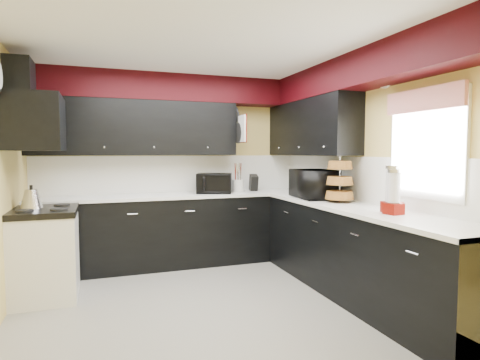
# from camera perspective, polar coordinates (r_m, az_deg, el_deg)

# --- Properties ---
(ground) EXTENTS (3.60, 3.60, 0.00)m
(ground) POSITION_cam_1_polar(r_m,az_deg,el_deg) (4.12, -4.72, -17.25)
(ground) COLOR gray
(ground) RESTS_ON ground
(wall_back) EXTENTS (3.60, 0.06, 2.50)m
(wall_back) POSITION_cam_1_polar(r_m,az_deg,el_deg) (5.60, -9.48, 1.48)
(wall_back) COLOR #E0C666
(wall_back) RESTS_ON ground
(wall_right) EXTENTS (0.06, 3.60, 2.50)m
(wall_right) POSITION_cam_1_polar(r_m,az_deg,el_deg) (4.64, 17.23, 0.84)
(wall_right) COLOR #E0C666
(wall_right) RESTS_ON ground
(ceiling) EXTENTS (3.60, 3.60, 0.06)m
(ceiling) POSITION_cam_1_polar(r_m,az_deg,el_deg) (3.97, -4.94, 18.71)
(ceiling) COLOR white
(ceiling) RESTS_ON wall_back
(cab_back) EXTENTS (3.60, 0.60, 0.90)m
(cab_back) POSITION_cam_1_polar(r_m,az_deg,el_deg) (5.40, -8.83, -7.16)
(cab_back) COLOR black
(cab_back) RESTS_ON ground
(cab_right) EXTENTS (0.60, 3.00, 0.90)m
(cab_right) POSITION_cam_1_polar(r_m,az_deg,el_deg) (4.34, 16.18, -10.05)
(cab_right) COLOR black
(cab_right) RESTS_ON ground
(counter_back) EXTENTS (3.62, 0.64, 0.04)m
(counter_back) POSITION_cam_1_polar(r_m,az_deg,el_deg) (5.33, -8.88, -2.20)
(counter_back) COLOR white
(counter_back) RESTS_ON cab_back
(counter_right) EXTENTS (0.64, 3.02, 0.04)m
(counter_right) POSITION_cam_1_polar(r_m,az_deg,el_deg) (4.25, 16.30, -3.89)
(counter_right) COLOR white
(counter_right) RESTS_ON cab_right
(splash_back) EXTENTS (3.60, 0.02, 0.50)m
(splash_back) POSITION_cam_1_polar(r_m,az_deg,el_deg) (5.60, -9.46, 0.86)
(splash_back) COLOR white
(splash_back) RESTS_ON counter_back
(splash_right) EXTENTS (0.02, 3.60, 0.50)m
(splash_right) POSITION_cam_1_polar(r_m,az_deg,el_deg) (4.64, 17.12, 0.10)
(splash_right) COLOR white
(splash_right) RESTS_ON counter_right
(upper_back) EXTENTS (2.60, 0.35, 0.70)m
(upper_back) POSITION_cam_1_polar(r_m,az_deg,el_deg) (5.37, -14.53, 7.17)
(upper_back) COLOR black
(upper_back) RESTS_ON wall_back
(upper_right) EXTENTS (0.35, 1.80, 0.70)m
(upper_right) POSITION_cam_1_polar(r_m,az_deg,el_deg) (5.30, 9.96, 7.28)
(upper_right) COLOR black
(upper_right) RESTS_ON wall_right
(soffit_back) EXTENTS (3.60, 0.36, 0.35)m
(soffit_back) POSITION_cam_1_polar(r_m,az_deg,el_deg) (5.48, -9.28, 12.69)
(soffit_back) COLOR black
(soffit_back) RESTS_ON wall_back
(soffit_right) EXTENTS (0.36, 3.24, 0.35)m
(soffit_right) POSITION_cam_1_polar(r_m,az_deg,el_deg) (4.46, 17.03, 14.60)
(soffit_right) COLOR black
(soffit_right) RESTS_ON wall_right
(stove) EXTENTS (0.60, 0.75, 0.86)m
(stove) POSITION_cam_1_polar(r_m,az_deg,el_deg) (4.62, -25.89, -9.69)
(stove) COLOR white
(stove) RESTS_ON ground
(cooktop) EXTENTS (0.62, 0.77, 0.06)m
(cooktop) POSITION_cam_1_polar(r_m,az_deg,el_deg) (4.54, -26.06, -4.03)
(cooktop) COLOR black
(cooktop) RESTS_ON stove
(hood) EXTENTS (0.50, 0.78, 0.55)m
(hood) POSITION_cam_1_polar(r_m,az_deg,el_deg) (4.51, -27.05, 7.24)
(hood) COLOR black
(hood) RESTS_ON wall_left
(hood_duct) EXTENTS (0.24, 0.40, 0.40)m
(hood_duct) POSITION_cam_1_polar(r_m,az_deg,el_deg) (4.58, -28.87, 12.42)
(hood_duct) COLOR black
(hood_duct) RESTS_ON wall_left
(window) EXTENTS (0.03, 0.86, 0.96)m
(window) POSITION_cam_1_polar(r_m,az_deg,el_deg) (3.94, 25.01, 4.48)
(window) COLOR white
(window) RESTS_ON wall_right
(valance) EXTENTS (0.04, 0.88, 0.20)m
(valance) POSITION_cam_1_polar(r_m,az_deg,el_deg) (3.92, 24.60, 10.35)
(valance) COLOR red
(valance) RESTS_ON wall_right
(pan_top) EXTENTS (0.03, 0.22, 0.40)m
(pan_top) POSITION_cam_1_polar(r_m,az_deg,el_deg) (5.58, -0.69, 9.23)
(pan_top) COLOR black
(pan_top) RESTS_ON upper_back
(pan_mid) EXTENTS (0.03, 0.28, 0.46)m
(pan_mid) POSITION_cam_1_polar(r_m,az_deg,el_deg) (5.44, -0.24, 6.72)
(pan_mid) COLOR black
(pan_mid) RESTS_ON upper_back
(pan_low) EXTENTS (0.03, 0.24, 0.42)m
(pan_low) POSITION_cam_1_polar(r_m,az_deg,el_deg) (5.69, -1.11, 6.30)
(pan_low) COLOR black
(pan_low) RESTS_ON upper_back
(cut_board) EXTENTS (0.03, 0.26, 0.35)m
(cut_board) POSITION_cam_1_polar(r_m,az_deg,el_deg) (5.34, 0.28, 7.32)
(cut_board) COLOR white
(cut_board) RESTS_ON upper_back
(baskets) EXTENTS (0.27, 0.27, 0.50)m
(baskets) POSITION_cam_1_polar(r_m,az_deg,el_deg) (4.52, 13.99, -0.07)
(baskets) COLOR brown
(baskets) RESTS_ON upper_right
(deco_plate) EXTENTS (0.03, 0.24, 0.24)m
(deco_plate) POSITION_cam_1_polar(r_m,az_deg,el_deg) (4.40, 19.98, 13.69)
(deco_plate) COLOR white
(deco_plate) RESTS_ON wall_right
(toaster_oven) EXTENTS (0.56, 0.52, 0.27)m
(toaster_oven) POSITION_cam_1_polar(r_m,az_deg,el_deg) (5.37, -3.68, -0.48)
(toaster_oven) COLOR black
(toaster_oven) RESTS_ON counter_back
(microwave) EXTENTS (0.47, 0.65, 0.34)m
(microwave) POSITION_cam_1_polar(r_m,az_deg,el_deg) (4.87, 10.51, -0.55)
(microwave) COLOR black
(microwave) RESTS_ON counter_right
(utensil_crock) EXTENTS (0.20, 0.20, 0.17)m
(utensil_crock) POSITION_cam_1_polar(r_m,az_deg,el_deg) (5.50, -0.28, -0.86)
(utensil_crock) COLOR silver
(utensil_crock) RESTS_ON counter_back
(knife_block) EXTENTS (0.12, 0.16, 0.23)m
(knife_block) POSITION_cam_1_polar(r_m,az_deg,el_deg) (5.68, 1.95, -0.43)
(knife_block) COLOR black
(knife_block) RESTS_ON counter_back
(kettle) EXTENTS (0.25, 0.25, 0.19)m
(kettle) POSITION_cam_1_polar(r_m,az_deg,el_deg) (4.61, -27.53, -2.39)
(kettle) COLOR silver
(kettle) RESTS_ON cooktop
(dispenser_a) EXTENTS (0.17, 0.17, 0.41)m
(dispenser_a) POSITION_cam_1_polar(r_m,az_deg,el_deg) (3.89, 20.85, -1.40)
(dispenser_a) COLOR maroon
(dispenser_a) RESTS_ON counter_right
(dispenser_b) EXTENTS (0.15, 0.15, 0.37)m
(dispenser_b) POSITION_cam_1_polar(r_m,az_deg,el_deg) (3.79, 21.04, -1.83)
(dispenser_b) COLOR #5D0B16
(dispenser_b) RESTS_ON counter_right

